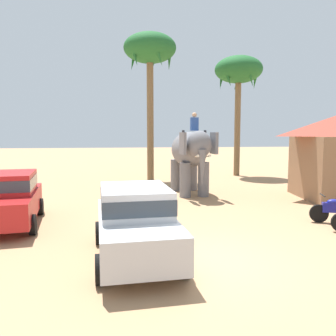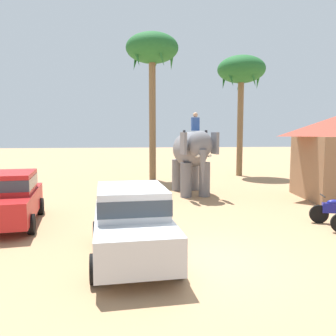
{
  "view_description": "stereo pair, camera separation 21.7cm",
  "coord_description": "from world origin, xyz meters",
  "views": [
    {
      "loc": [
        -1.66,
        -7.73,
        2.98
      ],
      "look_at": [
        0.07,
        5.53,
        1.6
      ],
      "focal_mm": 37.06,
      "sensor_mm": 36.0,
      "label": 1
    },
    {
      "loc": [
        -1.44,
        -7.75,
        2.98
      ],
      "look_at": [
        0.07,
        5.53,
        1.6
      ],
      "focal_mm": 37.06,
      "sensor_mm": 36.0,
      "label": 2
    }
  ],
  "objects": [
    {
      "name": "ground_plane",
      "position": [
        0.0,
        0.0,
        0.0
      ],
      "size": [
        120.0,
        120.0,
        0.0
      ],
      "primitive_type": "plane",
      "color": "tan"
    },
    {
      "name": "elephant_with_mahout",
      "position": [
        1.55,
        8.53,
        1.99
      ],
      "size": [
        1.87,
        3.94,
        3.88
      ],
      "color": "slate",
      "rests_on": "ground"
    },
    {
      "name": "car_parked_far_side",
      "position": [
        -5.32,
        3.75,
        0.93
      ],
      "size": [
        2.29,
        4.29,
        1.7
      ],
      "color": "red",
      "rests_on": "ground"
    },
    {
      "name": "car_sedan_foreground",
      "position": [
        -1.39,
        0.32,
        0.93
      ],
      "size": [
        2.1,
        4.21,
        1.7
      ],
      "color": "#B7BABF",
      "rests_on": "ground"
    },
    {
      "name": "palm_tree_near_hut",
      "position": [
        0.05,
        13.88,
        7.78
      ],
      "size": [
        3.2,
        3.2,
        8.98
      ],
      "color": "brown",
      "rests_on": "ground"
    },
    {
      "name": "palm_tree_left_of_road",
      "position": [
        6.13,
        15.3,
        6.95
      ],
      "size": [
        3.2,
        3.2,
        8.08
      ],
      "color": "brown",
      "rests_on": "ground"
    }
  ]
}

